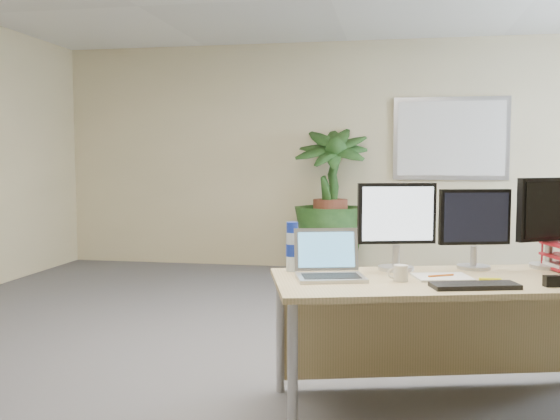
% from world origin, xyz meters
% --- Properties ---
extents(floor, '(8.00, 8.00, 0.00)m').
position_xyz_m(floor, '(0.00, 0.00, 0.00)').
color(floor, '#4D4D53').
rests_on(floor, ground).
extents(back_wall, '(7.00, 0.04, 2.70)m').
position_xyz_m(back_wall, '(0.00, 4.00, 1.35)').
color(back_wall, '#C1B388').
rests_on(back_wall, floor).
extents(whiteboard, '(1.30, 0.04, 0.95)m').
position_xyz_m(whiteboard, '(1.20, 3.97, 1.55)').
color(whiteboard, '#B2B2B7').
rests_on(whiteboard, back_wall).
extents(desk, '(1.95, 1.22, 0.70)m').
position_xyz_m(desk, '(0.84, -0.09, 0.55)').
color(desk, tan).
rests_on(desk, floor).
extents(floor_plant, '(0.84, 0.84, 1.50)m').
position_xyz_m(floor_plant, '(-0.16, 3.70, 0.75)').
color(floor_plant, '#173B15').
rests_on(floor_plant, floor).
extents(monitor_left, '(0.43, 0.20, 0.48)m').
position_xyz_m(monitor_left, '(0.58, 0.01, 0.98)').
color(monitor_left, '#A9A9AD').
rests_on(monitor_left, desk).
extents(monitor_right, '(0.40, 0.18, 0.45)m').
position_xyz_m(monitor_right, '(1.01, 0.13, 0.96)').
color(monitor_right, '#A9A9AD').
rests_on(monitor_right, desk).
extents(monitor_dark, '(0.41, 0.29, 0.51)m').
position_xyz_m(monitor_dark, '(1.43, 0.24, 0.99)').
color(monitor_dark, '#A9A9AD').
rests_on(monitor_dark, desk).
extents(laptop, '(0.41, 0.38, 0.25)m').
position_xyz_m(laptop, '(0.24, -0.26, 0.76)').
color(laptop, '#B4B4B8').
rests_on(laptop, desk).
extents(keyboard, '(0.44, 0.24, 0.02)m').
position_xyz_m(keyboard, '(0.95, -0.41, 0.71)').
color(keyboard, black).
rests_on(keyboard, desk).
extents(coffee_mug, '(0.11, 0.07, 0.08)m').
position_xyz_m(coffee_mug, '(0.60, -0.30, 0.74)').
color(coffee_mug, silver).
rests_on(coffee_mug, desk).
extents(spiral_notebook, '(0.32, 0.27, 0.01)m').
position_xyz_m(spiral_notebook, '(0.82, -0.19, 0.70)').
color(spiral_notebook, silver).
rests_on(spiral_notebook, desk).
extents(orange_pen, '(0.13, 0.08, 0.01)m').
position_xyz_m(orange_pen, '(0.81, -0.20, 0.71)').
color(orange_pen, orange).
rests_on(orange_pen, spiral_notebook).
extents(yellow_highlighter, '(0.11, 0.02, 0.01)m').
position_xyz_m(yellow_highlighter, '(1.05, -0.21, 0.71)').
color(yellow_highlighter, '#EEF319').
rests_on(yellow_highlighter, desk).
extents(water_bottle, '(0.07, 0.07, 0.27)m').
position_xyz_m(water_bottle, '(0.02, -0.12, 0.83)').
color(water_bottle, silver).
rests_on(water_bottle, desk).
extents(stapler, '(0.17, 0.08, 0.05)m').
position_xyz_m(stapler, '(1.36, -0.30, 0.73)').
color(stapler, black).
rests_on(stapler, desk).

